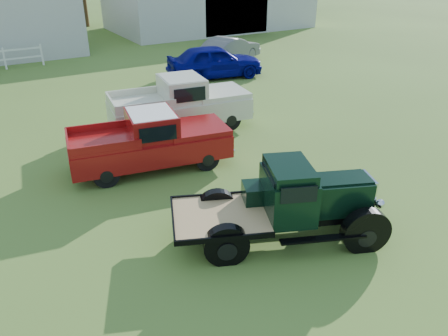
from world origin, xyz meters
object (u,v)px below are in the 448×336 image
red_pickup (150,140)px  white_pickup (180,104)px  misc_car_grey (230,50)px  misc_car_blue (215,61)px  vintage_flatbed (283,202)px

red_pickup → white_pickup: 3.32m
misc_car_grey → misc_car_blue: bearing=112.8°
misc_car_grey → white_pickup: bearing=115.8°
red_pickup → white_pickup: white_pickup is taller
vintage_flatbed → misc_car_grey: vintage_flatbed is taller
white_pickup → vintage_flatbed: bearing=-90.0°
misc_car_blue → misc_car_grey: misc_car_blue is taller
vintage_flatbed → misc_car_grey: (8.20, 15.88, -0.20)m
red_pickup → misc_car_blue: size_ratio=1.00×
red_pickup → white_pickup: bearing=58.4°
red_pickup → misc_car_grey: red_pickup is taller
red_pickup → misc_car_grey: bearing=58.8°
vintage_flatbed → misc_car_blue: 14.47m
red_pickup → misc_car_grey: size_ratio=1.10×
misc_car_grey → vintage_flatbed: bearing=129.2°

